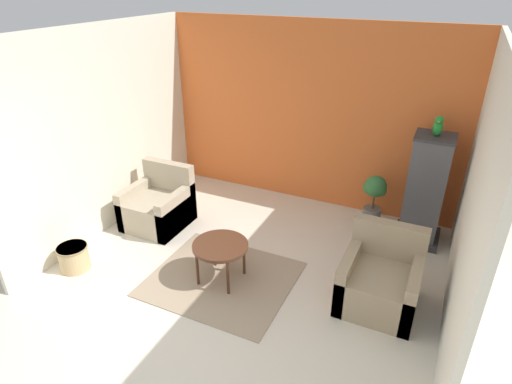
{
  "coord_description": "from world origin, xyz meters",
  "views": [
    {
      "loc": [
        1.94,
        -2.25,
        3.29
      ],
      "look_at": [
        0.0,
        1.86,
        0.97
      ],
      "focal_mm": 30.0,
      "sensor_mm": 36.0,
      "label": 1
    }
  ],
  "objects_px": {
    "coffee_table": "(220,248)",
    "potted_plant": "(374,196)",
    "parrot": "(438,126)",
    "birdcage": "(425,191)",
    "armchair_left": "(159,207)",
    "wicker_basket": "(74,257)",
    "armchair_right": "(380,282)"
  },
  "relations": [
    {
      "from": "parrot",
      "to": "potted_plant",
      "type": "distance_m",
      "value": 1.34
    },
    {
      "from": "birdcage",
      "to": "parrot",
      "type": "bearing_deg",
      "value": 90.0
    },
    {
      "from": "armchair_left",
      "to": "armchair_right",
      "type": "xyz_separation_m",
      "value": [
        3.23,
        -0.35,
        0.0
      ]
    },
    {
      "from": "armchair_right",
      "to": "parrot",
      "type": "height_order",
      "value": "parrot"
    },
    {
      "from": "birdcage",
      "to": "wicker_basket",
      "type": "height_order",
      "value": "birdcage"
    },
    {
      "from": "armchair_left",
      "to": "parrot",
      "type": "relative_size",
      "value": 3.31
    },
    {
      "from": "armchair_left",
      "to": "armchair_right",
      "type": "bearing_deg",
      "value": -6.15
    },
    {
      "from": "armchair_right",
      "to": "wicker_basket",
      "type": "relative_size",
      "value": 2.32
    },
    {
      "from": "wicker_basket",
      "to": "parrot",
      "type": "bearing_deg",
      "value": 33.99
    },
    {
      "from": "potted_plant",
      "to": "parrot",
      "type": "bearing_deg",
      "value": -10.15
    },
    {
      "from": "armchair_left",
      "to": "birdcage",
      "type": "bearing_deg",
      "value": 19.16
    },
    {
      "from": "armchair_left",
      "to": "wicker_basket",
      "type": "distance_m",
      "value": 1.37
    },
    {
      "from": "potted_plant",
      "to": "armchair_left",
      "type": "bearing_deg",
      "value": -154.74
    },
    {
      "from": "armchair_left",
      "to": "wicker_basket",
      "type": "relative_size",
      "value": 2.32
    },
    {
      "from": "coffee_table",
      "to": "potted_plant",
      "type": "xyz_separation_m",
      "value": [
        1.35,
        2.07,
        0.01
      ]
    },
    {
      "from": "armchair_left",
      "to": "birdcage",
      "type": "relative_size",
      "value": 0.58
    },
    {
      "from": "wicker_basket",
      "to": "birdcage",
      "type": "bearing_deg",
      "value": 33.97
    },
    {
      "from": "coffee_table",
      "to": "armchair_right",
      "type": "xyz_separation_m",
      "value": [
        1.77,
        0.4,
        -0.17
      ]
    },
    {
      "from": "coffee_table",
      "to": "parrot",
      "type": "relative_size",
      "value": 2.5
    },
    {
      "from": "parrot",
      "to": "armchair_right",
      "type": "bearing_deg",
      "value": -98.55
    },
    {
      "from": "birdcage",
      "to": "potted_plant",
      "type": "bearing_deg",
      "value": 169.67
    },
    {
      "from": "parrot",
      "to": "wicker_basket",
      "type": "bearing_deg",
      "value": -146.01
    },
    {
      "from": "armchair_left",
      "to": "potted_plant",
      "type": "height_order",
      "value": "armchair_left"
    },
    {
      "from": "coffee_table",
      "to": "birdcage",
      "type": "xyz_separation_m",
      "value": [
        2.01,
        1.95,
        0.28
      ]
    },
    {
      "from": "birdcage",
      "to": "wicker_basket",
      "type": "xyz_separation_m",
      "value": [
        -3.77,
        -2.54,
        -0.56
      ]
    },
    {
      "from": "armchair_left",
      "to": "potted_plant",
      "type": "relative_size",
      "value": 1.13
    },
    {
      "from": "coffee_table",
      "to": "armchair_left",
      "type": "distance_m",
      "value": 1.64
    },
    {
      "from": "coffee_table",
      "to": "potted_plant",
      "type": "relative_size",
      "value": 0.85
    },
    {
      "from": "parrot",
      "to": "wicker_basket",
      "type": "distance_m",
      "value": 4.77
    },
    {
      "from": "parrot",
      "to": "wicker_basket",
      "type": "relative_size",
      "value": 0.7
    },
    {
      "from": "parrot",
      "to": "wicker_basket",
      "type": "height_order",
      "value": "parrot"
    },
    {
      "from": "coffee_table",
      "to": "armchair_right",
      "type": "bearing_deg",
      "value": 12.6
    }
  ]
}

